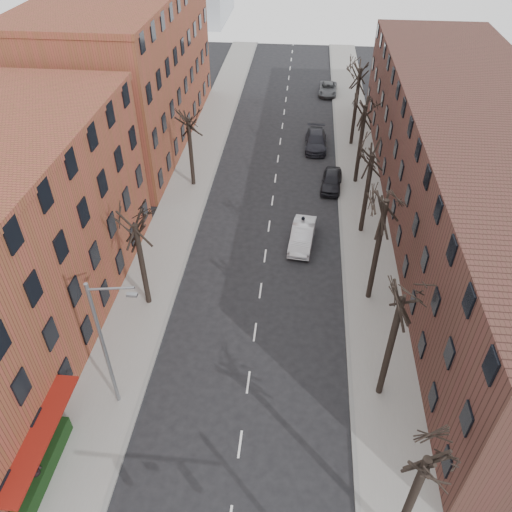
# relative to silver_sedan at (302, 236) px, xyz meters

# --- Properties ---
(sidewalk_left) EXTENTS (4.00, 90.00, 0.15)m
(sidewalk_left) POSITION_rel_silver_sedan_xyz_m (-10.80, 9.16, -0.74)
(sidewalk_left) COLOR gray
(sidewalk_left) RESTS_ON ground
(sidewalk_right) EXTENTS (4.00, 90.00, 0.15)m
(sidewalk_right) POSITION_rel_silver_sedan_xyz_m (5.20, 9.16, -0.74)
(sidewalk_right) COLOR gray
(sidewalk_right) RESTS_ON ground
(building_left_far) EXTENTS (12.00, 28.00, 14.00)m
(building_left_far) POSITION_rel_silver_sedan_xyz_m (-18.80, 18.16, 6.19)
(building_left_far) COLOR brown
(building_left_far) RESTS_ON ground
(building_right) EXTENTS (12.00, 50.00, 10.00)m
(building_right) POSITION_rel_silver_sedan_xyz_m (13.20, 4.16, 4.19)
(building_right) COLOR #472621
(building_right) RESTS_ON ground
(awning_left) EXTENTS (1.20, 7.00, 0.15)m
(awning_left) POSITION_rel_silver_sedan_xyz_m (-12.20, -19.84, -0.81)
(awning_left) COLOR maroon
(awning_left) RESTS_ON ground
(hedge) EXTENTS (0.80, 6.00, 1.00)m
(hedge) POSITION_rel_silver_sedan_xyz_m (-12.30, -20.84, -0.16)
(hedge) COLOR black
(hedge) RESTS_ON sidewalk_left
(tree_right_b) EXTENTS (5.20, 5.20, 10.80)m
(tree_right_b) POSITION_rel_silver_sedan_xyz_m (4.80, -13.84, -0.81)
(tree_right_b) COLOR black
(tree_right_b) RESTS_ON ground
(tree_right_c) EXTENTS (5.20, 5.20, 11.60)m
(tree_right_c) POSITION_rel_silver_sedan_xyz_m (4.80, -5.84, -0.81)
(tree_right_c) COLOR black
(tree_right_c) RESTS_ON ground
(tree_right_d) EXTENTS (5.20, 5.20, 10.00)m
(tree_right_d) POSITION_rel_silver_sedan_xyz_m (4.80, 2.16, -0.81)
(tree_right_d) COLOR black
(tree_right_d) RESTS_ON ground
(tree_right_e) EXTENTS (5.20, 5.20, 10.80)m
(tree_right_e) POSITION_rel_silver_sedan_xyz_m (4.80, 10.16, -0.81)
(tree_right_e) COLOR black
(tree_right_e) RESTS_ON ground
(tree_right_f) EXTENTS (5.20, 5.20, 11.60)m
(tree_right_f) POSITION_rel_silver_sedan_xyz_m (4.80, 18.16, -0.81)
(tree_right_f) COLOR black
(tree_right_f) RESTS_ON ground
(tree_left_a) EXTENTS (5.20, 5.20, 9.50)m
(tree_left_a) POSITION_rel_silver_sedan_xyz_m (-10.40, -7.84, -0.81)
(tree_left_a) COLOR black
(tree_left_a) RESTS_ON ground
(tree_left_b) EXTENTS (5.20, 5.20, 9.50)m
(tree_left_b) POSITION_rel_silver_sedan_xyz_m (-10.40, 8.16, -0.81)
(tree_left_b) COLOR black
(tree_left_b) RESTS_ON ground
(streetlight) EXTENTS (2.45, 0.22, 9.03)m
(streetlight) POSITION_rel_silver_sedan_xyz_m (-9.83, -15.84, 4.20)
(streetlight) COLOR slate
(streetlight) RESTS_ON ground
(silver_sedan) EXTENTS (2.22, 5.08, 1.62)m
(silver_sedan) POSITION_rel_silver_sedan_xyz_m (0.00, 0.00, 0.00)
(silver_sedan) COLOR silver
(silver_sedan) RESTS_ON ground
(parked_car_near) EXTENTS (2.23, 4.63, 1.53)m
(parked_car_near) POSITION_rel_silver_sedan_xyz_m (2.50, 8.94, -0.05)
(parked_car_near) COLOR black
(parked_car_near) RESTS_ON ground
(parked_car_mid) EXTENTS (2.23, 5.47, 1.58)m
(parked_car_mid) POSITION_rel_silver_sedan_xyz_m (1.00, 17.05, -0.02)
(parked_car_mid) COLOR black
(parked_car_mid) RESTS_ON ground
(parked_car_far) EXTENTS (2.46, 4.93, 1.34)m
(parked_car_far) POSITION_rel_silver_sedan_xyz_m (2.50, 32.60, -0.14)
(parked_car_far) COLOR #525459
(parked_car_far) RESTS_ON ground
(pedestrian_b) EXTENTS (1.13, 1.07, 1.83)m
(pedestrian_b) POSITION_rel_silver_sedan_xyz_m (-12.34, -20.94, 0.25)
(pedestrian_b) COLOR black
(pedestrian_b) RESTS_ON sidewalk_left
(pedestrian_crossing) EXTENTS (0.64, 1.15, 1.85)m
(pedestrian_crossing) POSITION_rel_silver_sedan_xyz_m (-0.02, 1.11, 0.11)
(pedestrian_crossing) COLOR black
(pedestrian_crossing) RESTS_ON ground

